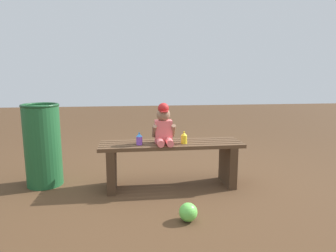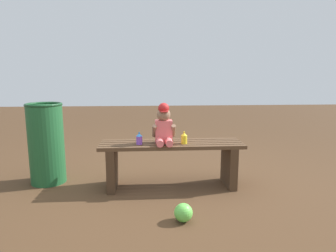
# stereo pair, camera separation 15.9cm
# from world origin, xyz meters

# --- Properties ---
(ground_plane) EXTENTS (16.00, 16.00, 0.00)m
(ground_plane) POSITION_xyz_m (0.00, 0.00, 0.00)
(ground_plane) COLOR #4C331E
(park_bench) EXTENTS (1.44, 0.38, 0.47)m
(park_bench) POSITION_xyz_m (0.00, 0.00, 0.31)
(park_bench) COLOR #513823
(park_bench) RESTS_ON ground_plane
(child_figure) EXTENTS (0.23, 0.27, 0.40)m
(child_figure) POSITION_xyz_m (-0.08, -0.02, 0.64)
(child_figure) COLOR #E56666
(child_figure) RESTS_ON park_bench
(sippy_cup_left) EXTENTS (0.06, 0.06, 0.12)m
(sippy_cup_left) POSITION_xyz_m (-0.33, -0.06, 0.52)
(sippy_cup_left) COLOR #8C4CCC
(sippy_cup_left) RESTS_ON park_bench
(sippy_cup_right) EXTENTS (0.06, 0.06, 0.12)m
(sippy_cup_right) POSITION_xyz_m (0.12, -0.06, 0.52)
(sippy_cup_right) COLOR yellow
(sippy_cup_right) RESTS_ON park_bench
(toy_ball) EXTENTS (0.15, 0.15, 0.15)m
(toy_ball) POSITION_xyz_m (0.03, -0.75, 0.07)
(toy_ball) COLOR #66CC4C
(toy_ball) RESTS_ON ground_plane
(trash_bin) EXTENTS (0.37, 0.37, 0.86)m
(trash_bin) POSITION_xyz_m (-1.31, 0.21, 0.43)
(trash_bin) COLOR #1E592D
(trash_bin) RESTS_ON ground_plane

